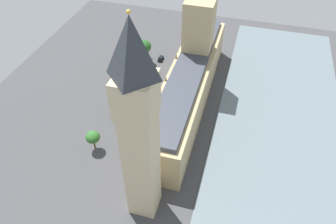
% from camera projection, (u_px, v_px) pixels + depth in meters
% --- Properties ---
extents(ground_plane, '(146.76, 146.76, 0.00)m').
position_uv_depth(ground_plane, '(182.00, 102.00, 121.68)').
color(ground_plane, '#424244').
extents(river_thames, '(43.00, 132.09, 0.25)m').
position_uv_depth(river_thames, '(279.00, 120.00, 114.46)').
color(river_thames, slate).
rests_on(river_thames, ground).
extents(parliament_building, '(13.83, 76.76, 34.30)m').
position_uv_depth(parliament_building, '(190.00, 79.00, 116.57)').
color(parliament_building, tan).
rests_on(parliament_building, ground).
extents(clock_tower, '(8.19, 8.19, 57.29)m').
position_uv_depth(clock_tower, '(139.00, 131.00, 69.72)').
color(clock_tower, '#CCBA8E').
rests_on(clock_tower, ground).
extents(car_black_under_trees, '(1.86, 4.13, 1.74)m').
position_uv_depth(car_black_under_trees, '(161.00, 58.00, 141.75)').
color(car_black_under_trees, black).
rests_on(car_black_under_trees, ground).
extents(car_dark_green_opposite_hall, '(2.11, 4.66, 1.74)m').
position_uv_depth(car_dark_green_opposite_hall, '(153.00, 76.00, 132.04)').
color(car_dark_green_opposite_hall, '#19472D').
rests_on(car_dark_green_opposite_hall, ground).
extents(double_decker_bus_midblock, '(3.12, 10.62, 4.75)m').
position_uv_depth(double_decker_bus_midblock, '(140.00, 95.00, 120.64)').
color(double_decker_bus_midblock, red).
rests_on(double_decker_bus_midblock, ground).
extents(pedestrian_near_tower, '(0.58, 0.66, 1.60)m').
position_uv_depth(pedestrian_near_tower, '(160.00, 107.00, 118.62)').
color(pedestrian_near_tower, gray).
rests_on(pedestrian_near_tower, ground).
extents(pedestrian_far_end, '(0.63, 0.53, 1.66)m').
position_uv_depth(pedestrian_far_end, '(172.00, 79.00, 131.21)').
color(pedestrian_far_end, navy).
rests_on(pedestrian_far_end, ground).
extents(plane_tree_leading, '(5.17, 5.17, 8.18)m').
position_uv_depth(plane_tree_leading, '(115.00, 102.00, 112.73)').
color(plane_tree_leading, brown).
rests_on(plane_tree_leading, ground).
extents(plane_tree_trailing, '(6.43, 6.43, 10.59)m').
position_uv_depth(plane_tree_trailing, '(144.00, 46.00, 135.93)').
color(plane_tree_trailing, brown).
rests_on(plane_tree_trailing, ground).
extents(plane_tree_kerbside, '(4.51, 4.51, 7.17)m').
position_uv_depth(plane_tree_kerbside, '(93.00, 137.00, 101.40)').
color(plane_tree_kerbside, brown).
rests_on(plane_tree_kerbside, ground).
extents(street_lamp_by_river_gate, '(0.56, 0.56, 6.77)m').
position_uv_depth(street_lamp_by_river_gate, '(148.00, 47.00, 141.63)').
color(street_lamp_by_river_gate, black).
rests_on(street_lamp_by_river_gate, ground).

